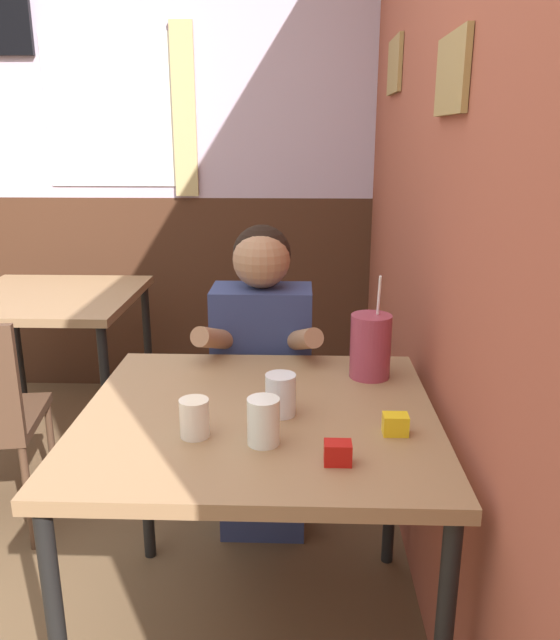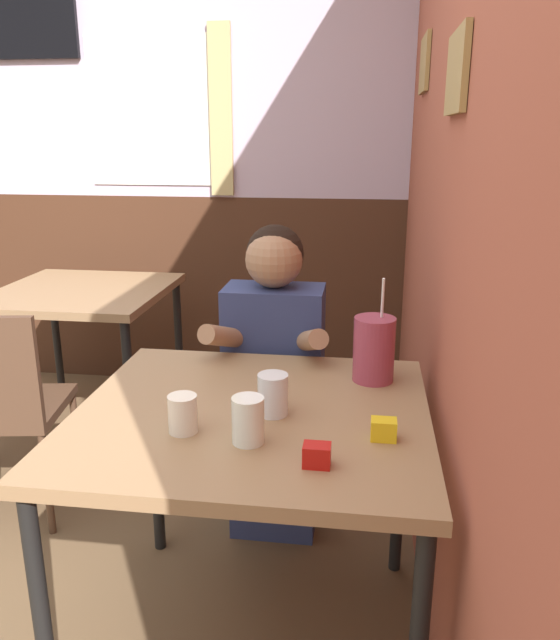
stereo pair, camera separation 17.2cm
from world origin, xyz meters
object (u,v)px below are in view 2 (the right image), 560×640
object	(u,v)px
main_table	(252,434)
person_seated	(274,381)
cocktail_pitcher	(374,349)
background_table	(83,306)
chair_near_window	(0,400)

from	to	relation	value
main_table	person_seated	xyz separation A→B (m)	(-0.03, 0.57, -0.08)
main_table	cocktail_pitcher	world-z (taller)	cocktail_pitcher
main_table	person_seated	size ratio (longest dim) A/B	0.80
background_table	person_seated	world-z (taller)	person_seated
main_table	chair_near_window	world-z (taller)	chair_near_window
background_table	chair_near_window	world-z (taller)	chair_near_window
main_table	chair_near_window	xyz separation A→B (m)	(-1.04, 0.49, -0.18)
background_table	cocktail_pitcher	world-z (taller)	cocktail_pitcher
background_table	person_seated	size ratio (longest dim) A/B	0.69
main_table	background_table	size ratio (longest dim) A/B	1.17
background_table	person_seated	xyz separation A→B (m)	(1.00, -0.64, -0.07)
cocktail_pitcher	person_seated	bearing A→B (deg)	137.07
background_table	main_table	bearing A→B (deg)	-49.51
background_table	cocktail_pitcher	size ratio (longest dim) A/B	2.54
person_seated	cocktail_pitcher	size ratio (longest dim) A/B	3.71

